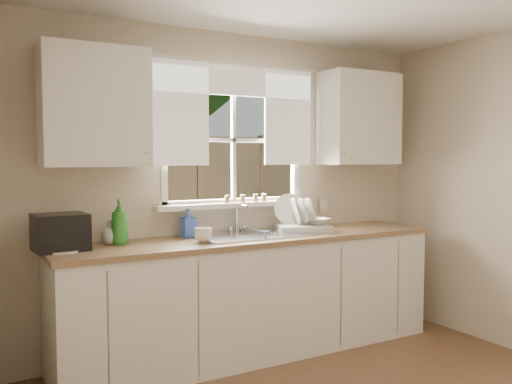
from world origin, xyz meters
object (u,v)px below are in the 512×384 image
soap_bottle_a (119,222)px  cup (203,235)px  black_appliance (60,232)px  dish_rack (302,223)px

soap_bottle_a → cup: (0.54, -0.21, -0.11)m
cup → black_appliance: size_ratio=0.40×
dish_rack → cup: size_ratio=3.86×
soap_bottle_a → black_appliance: bearing=-149.3°
soap_bottle_a → black_appliance: (-0.40, -0.05, -0.04)m
black_appliance → dish_rack: bearing=-4.5°
cup → black_appliance: black_appliance is taller
dish_rack → soap_bottle_a: 1.47m
soap_bottle_a → black_appliance: size_ratio=0.96×
dish_rack → cup: (-0.93, -0.12, -0.02)m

